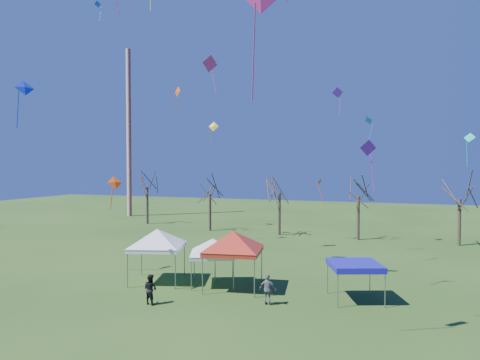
# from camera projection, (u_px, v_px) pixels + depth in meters

# --- Properties ---
(ground) EXTENTS (140.00, 140.00, 0.00)m
(ground) POSITION_uv_depth(u_px,v_px,m) (213.00, 306.00, 23.22)
(ground) COLOR #284A17
(ground) RESTS_ON ground
(radio_mast) EXTENTS (0.70, 0.70, 25.00)m
(radio_mast) POSITION_uv_depth(u_px,v_px,m) (129.00, 133.00, 64.10)
(radio_mast) COLOR silver
(radio_mast) RESTS_ON ground
(tree_0) EXTENTS (3.83, 3.83, 8.44)m
(tree_0) POSITION_uv_depth(u_px,v_px,m) (147.00, 174.00, 55.71)
(tree_0) COLOR #3D2D21
(tree_0) RESTS_ON ground
(tree_1) EXTENTS (3.42, 3.42, 7.54)m
(tree_1) POSITION_uv_depth(u_px,v_px,m) (210.00, 181.00, 49.83)
(tree_1) COLOR #3D2D21
(tree_1) RESTS_ON ground
(tree_2) EXTENTS (3.71, 3.71, 8.18)m
(tree_2) POSITION_uv_depth(u_px,v_px,m) (279.00, 178.00, 46.78)
(tree_2) COLOR #3D2D21
(tree_2) RESTS_ON ground
(tree_3) EXTENTS (3.59, 3.59, 7.91)m
(tree_3) POSITION_uv_depth(u_px,v_px,m) (358.00, 181.00, 43.71)
(tree_3) COLOR #3D2D21
(tree_3) RESTS_ON ground
(tree_4) EXTENTS (3.58, 3.58, 7.89)m
(tree_4) POSITION_uv_depth(u_px,v_px,m) (460.00, 182.00, 40.60)
(tree_4) COLOR #3D2D21
(tree_4) RESTS_ON ground
(tent_white_west) EXTENTS (4.40, 4.40, 4.04)m
(tent_white_west) POSITION_uv_depth(u_px,v_px,m) (157.00, 233.00, 27.99)
(tent_white_west) COLOR gray
(tent_white_west) RESTS_ON ground
(tent_white_mid) EXTENTS (3.64, 3.64, 3.45)m
(tent_white_mid) POSITION_uv_depth(u_px,v_px,m) (213.00, 242.00, 27.29)
(tent_white_mid) COLOR gray
(tent_white_mid) RESTS_ON ground
(tent_red) EXTENTS (4.66, 4.66, 4.16)m
(tent_red) POSITION_uv_depth(u_px,v_px,m) (233.00, 235.00, 26.43)
(tent_red) COLOR gray
(tent_red) RESTS_ON ground
(tent_blue) EXTENTS (3.50, 3.50, 2.15)m
(tent_blue) POSITION_uv_depth(u_px,v_px,m) (355.00, 266.00, 24.20)
(tent_blue) COLOR gray
(tent_blue) RESTS_ON ground
(person_grey) EXTENTS (1.00, 0.44, 1.68)m
(person_grey) POSITION_uv_depth(u_px,v_px,m) (268.00, 290.00, 23.46)
(person_grey) COLOR slate
(person_grey) RESTS_ON ground
(person_dark) EXTENTS (0.91, 0.77, 1.66)m
(person_dark) POSITION_uv_depth(u_px,v_px,m) (150.00, 289.00, 23.58)
(person_dark) COLOR black
(person_dark) RESTS_ON ground
(kite_12) EXTENTS (1.16, 0.93, 3.16)m
(kite_12) POSITION_uv_depth(u_px,v_px,m) (469.00, 138.00, 39.19)
(kite_12) COLOR #0ED3A7
(kite_12) RESTS_ON ground
(kite_11) EXTENTS (1.30, 1.51, 3.28)m
(kite_11) POSITION_uv_depth(u_px,v_px,m) (210.00, 64.00, 36.23)
(kite_11) COLOR #D9307E
(kite_11) RESTS_ON ground
(kite_17) EXTENTS (1.06, 0.77, 3.17)m
(kite_17) POSITION_uv_depth(u_px,v_px,m) (368.00, 149.00, 25.79)
(kite_17) COLOR purple
(kite_17) RESTS_ON ground
(kite_2) EXTENTS (1.19, 0.94, 3.11)m
(kite_2) POSITION_uv_depth(u_px,v_px,m) (177.00, 92.00, 50.87)
(kite_2) COLOR #F75C0D
(kite_2) RESTS_ON ground
(kite_14) EXTENTS (1.29, 1.45, 3.25)m
(kite_14) POSITION_uv_depth(u_px,v_px,m) (24.00, 88.00, 28.41)
(kite_14) COLOR #1226C2
(kite_14) RESTS_ON ground
(kite_22) EXTENTS (0.88, 0.99, 2.86)m
(kite_22) POSITION_uv_depth(u_px,v_px,m) (319.00, 183.00, 43.33)
(kite_22) COLOR red
(kite_22) RESTS_ON ground
(kite_19) EXTENTS (1.06, 1.04, 2.40)m
(kite_19) POSITION_uv_depth(u_px,v_px,m) (369.00, 121.00, 40.02)
(kite_19) COLOR blue
(kite_19) RESTS_ON ground
(kite_21) EXTENTS (0.72, 0.61, 1.87)m
(kite_21) POSITION_uv_depth(u_px,v_px,m) (98.00, 5.00, 38.55)
(kite_21) COLOR #1640F2
(kite_21) RESTS_ON ground
(kite_1) EXTENTS (0.93, 1.04, 1.97)m
(kite_1) POSITION_uv_depth(u_px,v_px,m) (115.00, 183.00, 24.93)
(kite_1) COLOR #F9520D
(kite_1) RESTS_ON ground
(kite_13) EXTENTS (1.12, 0.80, 2.81)m
(kite_13) POSITION_uv_depth(u_px,v_px,m) (213.00, 127.00, 45.40)
(kite_13) COLOR yellow
(kite_13) RESTS_ON ground
(kite_18) EXTENTS (0.83, 0.41, 2.13)m
(kite_18) POSITION_uv_depth(u_px,v_px,m) (338.00, 93.00, 31.49)
(kite_18) COLOR #5D1CC7
(kite_18) RESTS_ON ground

